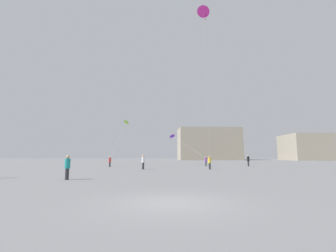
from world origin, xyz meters
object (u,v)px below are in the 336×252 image
object	(u,v)px
building_centre_hall	(303,147)
person_in_teal	(66,166)
person_in_purple	(205,161)
building_left_hall	(207,144)
person_in_white	(142,161)
kite_violet_diamond	(171,136)
kite_lime_delta	(125,122)
person_in_black	(247,160)
person_in_yellow	(208,162)
kite_magenta_diamond	(202,13)
person_in_red	(109,161)

from	to	relation	value
building_centre_hall	person_in_teal	bearing A→B (deg)	-129.15
person_in_purple	building_left_hall	distance (m)	60.04
person_in_teal	person_in_white	distance (m)	13.36
kite_violet_diamond	building_centre_hall	distance (m)	69.58
person_in_teal	kite_violet_diamond	world-z (taller)	kite_violet_diamond
person_in_white	kite_lime_delta	bearing A→B (deg)	84.14
building_left_hall	building_centre_hall	bearing A→B (deg)	-11.38
building_centre_hall	person_in_white	bearing A→B (deg)	-132.51
kite_violet_diamond	building_left_hall	distance (m)	55.62
person_in_black	building_left_hall	size ratio (longest dim) A/B	0.07
person_in_yellow	person_in_black	size ratio (longest dim) A/B	0.92
person_in_white	building_left_hall	distance (m)	71.77
person_in_teal	person_in_yellow	distance (m)	17.99
kite_lime_delta	building_centre_hall	xyz separation A→B (m)	(60.81, 48.65, -2.80)
person_in_purple	person_in_black	size ratio (longest dim) A/B	0.87
person_in_purple	person_in_yellow	bearing A→B (deg)	47.76
person_in_teal	building_left_hall	bearing A→B (deg)	64.55
person_in_teal	building_centre_hall	size ratio (longest dim) A/B	0.10
building_left_hall	building_centre_hall	size ratio (longest dim) A/B	1.51
kite_lime_delta	kite_magenta_diamond	world-z (taller)	kite_magenta_diamond
person_in_red	kite_magenta_diamond	size ratio (longest dim) A/B	0.11
person_in_red	building_centre_hall	size ratio (longest dim) A/B	0.10
person_in_white	person_in_yellow	size ratio (longest dim) A/B	1.08
person_in_yellow	building_left_hall	distance (m)	69.65
building_left_hall	building_centre_hall	xyz separation A→B (m)	(36.00, -7.24, -1.61)
person_in_yellow	person_in_white	bearing A→B (deg)	67.36
person_in_yellow	kite_lime_delta	xyz separation A→B (m)	(-12.97, 12.51, 6.85)
person_in_teal	person_in_red	size ratio (longest dim) A/B	1.07
person_in_teal	kite_lime_delta	size ratio (longest dim) A/B	0.25
person_in_yellow	building_left_hall	world-z (taller)	building_left_hall
person_in_white	kite_violet_diamond	xyz separation A→B (m)	(3.99, 15.45, 4.51)
person_in_black	kite_violet_diamond	xyz separation A→B (m)	(-12.30, 6.58, 4.50)
person_in_teal	person_in_red	bearing A→B (deg)	86.36
person_in_purple	building_left_hall	size ratio (longest dim) A/B	0.06
person_in_white	building_left_hall	bearing A→B (deg)	48.00
person_in_teal	building_left_hall	size ratio (longest dim) A/B	0.07
person_in_red	kite_magenta_diamond	world-z (taller)	kite_magenta_diamond
person_in_yellow	person_in_purple	bearing A→B (deg)	-30.48
kite_lime_delta	building_centre_hall	world-z (taller)	building_centre_hall
person_in_black	kite_lime_delta	size ratio (longest dim) A/B	0.26
building_left_hall	kite_lime_delta	bearing A→B (deg)	-113.94
building_left_hall	person_in_white	bearing A→B (deg)	-106.45
person_in_white	person_in_black	xyz separation A→B (m)	(16.28, 8.87, 0.01)
person_in_red	kite_magenta_diamond	bearing A→B (deg)	-151.35
person_in_white	building_centre_hall	bearing A→B (deg)	21.94
person_in_purple	building_centre_hall	size ratio (longest dim) A/B	0.10
person_in_yellow	kite_violet_diamond	size ratio (longest dim) A/B	0.27
person_in_white	person_in_red	bearing A→B (deg)	106.18
person_in_white	building_centre_hall	size ratio (longest dim) A/B	0.11
person_in_red	kite_violet_diamond	size ratio (longest dim) A/B	0.26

